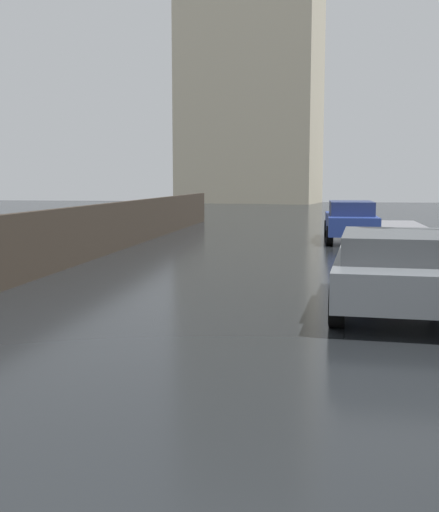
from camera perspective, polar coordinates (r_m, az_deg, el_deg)
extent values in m
cube|color=slate|center=(10.82, 15.30, -1.44)|extent=(2.13, 4.66, 0.56)
cube|color=#494D50|center=(10.43, 15.46, 0.93)|extent=(1.77, 2.49, 0.40)
cylinder|color=black|center=(12.34, 11.03, -1.65)|extent=(0.26, 0.67, 0.65)
cylinder|color=black|center=(12.41, 18.89, -1.85)|extent=(0.26, 0.67, 0.65)
cylinder|color=black|center=(9.38, 10.44, -4.30)|extent=(0.26, 0.67, 0.65)
cube|color=navy|center=(22.59, 11.59, 2.87)|extent=(1.70, 4.49, 0.61)
cube|color=navy|center=(22.26, 11.67, 4.20)|extent=(1.46, 2.27, 0.46)
cylinder|color=black|center=(24.04, 9.60, 2.42)|extent=(0.23, 0.63, 0.63)
cylinder|color=black|center=(24.13, 13.13, 2.35)|extent=(0.23, 0.63, 0.63)
cylinder|color=black|center=(21.11, 9.80, 1.81)|extent=(0.23, 0.63, 0.63)
cylinder|color=black|center=(21.21, 13.82, 1.74)|extent=(0.23, 0.63, 0.63)
cube|color=#B2A88E|center=(61.41, 2.73, 19.09)|extent=(13.54, 8.73, 30.38)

